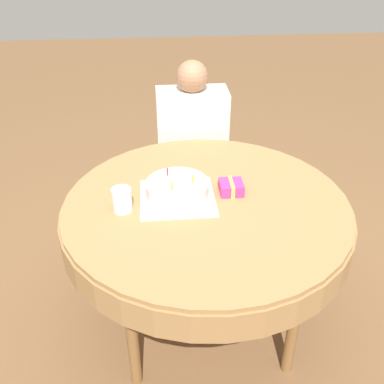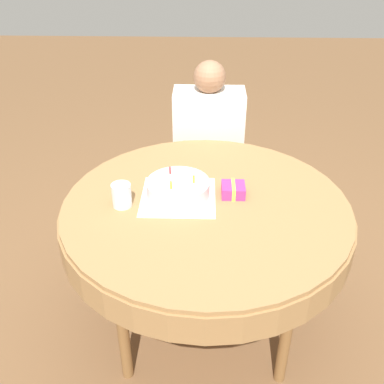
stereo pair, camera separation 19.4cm
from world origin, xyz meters
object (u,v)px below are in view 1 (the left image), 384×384
at_px(person, 192,135).
at_px(drinking_glass, 122,200).
at_px(gift_box, 231,187).
at_px(birthday_cake, 177,190).
at_px(chair, 191,158).

xyz_separation_m(person, drinking_glass, (-0.37, -0.85, 0.12)).
bearing_deg(person, gift_box, -82.13).
height_order(person, birthday_cake, person).
height_order(drinking_glass, gift_box, drinking_glass).
height_order(birthday_cake, drinking_glass, birthday_cake).
xyz_separation_m(chair, birthday_cake, (-0.14, -0.86, 0.31)).
relative_size(person, drinking_glass, 10.57).
bearing_deg(birthday_cake, person, 79.96).
relative_size(chair, drinking_glass, 8.18).
relative_size(birthday_cake, gift_box, 2.53).
bearing_deg(birthday_cake, drinking_glass, -162.89).
relative_size(person, birthday_cake, 3.97).
xyz_separation_m(birthday_cake, gift_box, (0.24, 0.03, -0.02)).
distance_m(chair, birthday_cake, 0.92).
bearing_deg(drinking_glass, person, 66.16).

